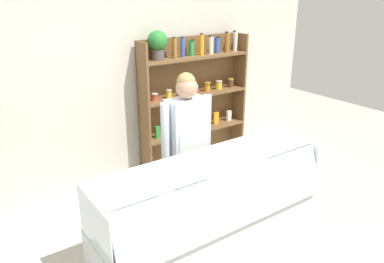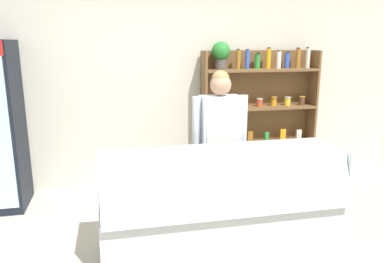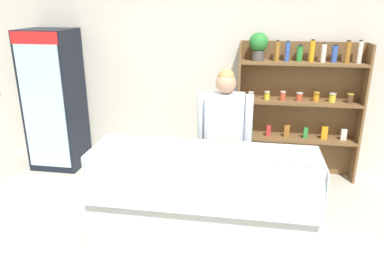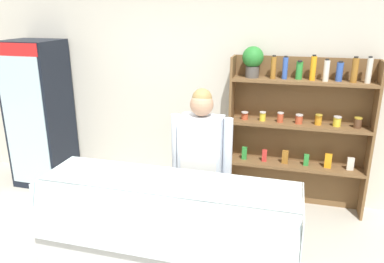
% 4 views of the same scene
% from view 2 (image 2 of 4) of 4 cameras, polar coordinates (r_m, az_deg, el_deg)
% --- Properties ---
extents(ground_plane, '(12.00, 12.00, 0.00)m').
position_cam_2_polar(ground_plane, '(3.70, 2.92, -18.98)').
color(ground_plane, '#B7B2A3').
extents(back_wall, '(6.80, 0.10, 2.70)m').
position_cam_2_polar(back_wall, '(5.22, -2.95, 6.50)').
color(back_wall, beige).
rests_on(back_wall, ground).
extents(shelving_unit, '(1.65, 0.29, 1.99)m').
position_cam_2_polar(shelving_unit, '(5.37, 9.59, 3.98)').
color(shelving_unit, brown).
rests_on(shelving_unit, ground).
extents(deli_display_case, '(2.24, 0.75, 1.01)m').
position_cam_2_polar(deli_display_case, '(3.69, 4.40, -13.55)').
color(deli_display_case, silver).
rests_on(deli_display_case, ground).
extents(shop_clerk, '(0.61, 0.25, 1.70)m').
position_cam_2_polar(shop_clerk, '(4.02, 4.28, -0.59)').
color(shop_clerk, '#383D51').
rests_on(shop_clerk, ground).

